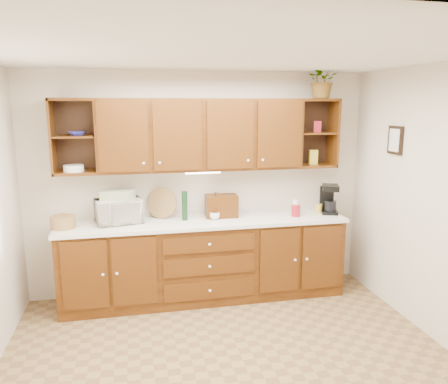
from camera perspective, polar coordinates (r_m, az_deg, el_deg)
name	(u,v)px	position (r m, az deg, el deg)	size (l,w,h in m)	color
floor	(233,368)	(4.04, 1.19, -22.01)	(4.00, 4.00, 0.00)	olive
ceiling	(234,53)	(3.40, 1.38, 17.73)	(4.00, 4.00, 0.00)	white
back_wall	(200,184)	(5.18, -3.14, 1.07)	(4.00, 4.00, 0.00)	beige
base_cabinets	(205,261)	(5.12, -2.52, -8.93)	(3.20, 0.60, 0.90)	#331705
countertop	(205,222)	(4.96, -2.54, -3.87)	(3.24, 0.64, 0.04)	silver
upper_cabinets	(203,134)	(4.95, -2.82, 7.52)	(3.20, 0.33, 0.80)	#331705
undercabinet_light	(203,172)	(4.94, -2.78, 2.58)	(0.40, 0.05, 0.03)	white
framed_picture	(395,140)	(5.03, 21.48, 6.32)	(0.03, 0.24, 0.30)	black
wicker_basket	(63,222)	(4.92, -20.30, -3.70)	(0.26, 0.26, 0.13)	olive
microwave	(119,211)	(4.94, -13.58, -2.42)	(0.48, 0.33, 0.27)	beige
towel_stack	(118,195)	(4.90, -13.68, -0.36)	(0.32, 0.24, 0.10)	#E5C86C
wine_bottle	(185,206)	(4.92, -5.16, -1.80)	(0.06, 0.06, 0.33)	black
woven_tray	(162,217)	(5.09, -8.07, -3.24)	(0.35, 0.35, 0.02)	olive
bread_box	(221,206)	(5.07, -0.35, -1.82)	(0.36, 0.23, 0.26)	#331705
mug_tree	(216,214)	(5.03, -1.09, -2.87)	(0.26, 0.27, 0.30)	#331705
canister_red	(296,211)	(5.16, 9.36, -2.40)	(0.10, 0.10, 0.14)	maroon
canister_white	(295,208)	(5.21, 9.29, -2.02)	(0.08, 0.08, 0.18)	white
canister_yellow	(318,208)	(5.40, 12.22, -2.10)	(0.09, 0.09, 0.10)	gold
coffee_maker	(329,199)	(5.39, 13.56, -0.93)	(0.25, 0.29, 0.35)	black
bowl_stack	(77,134)	(4.90, -18.67, 7.24)	(0.18, 0.18, 0.04)	#2A2C9C
plate_stack	(74,168)	(4.93, -19.04, 2.95)	(0.21, 0.21, 0.07)	white
pantry_box_yellow	(313,157)	(5.34, 11.57, 4.49)	(0.10, 0.08, 0.17)	gold
pantry_box_red	(318,127)	(5.33, 12.12, 8.34)	(0.09, 0.08, 0.13)	maroon
potted_plant	(323,80)	(5.29, 12.79, 14.13)	(0.39, 0.33, 0.43)	#999999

